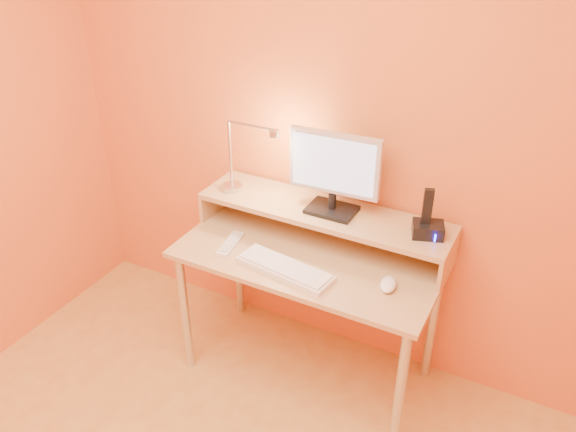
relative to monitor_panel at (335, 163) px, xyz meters
The scene contains 25 objects.
wall_back 0.21m from the monitor_panel, 104.02° to the left, with size 3.00×0.04×2.50m, color orange.
desk_leg_fl 1.05m from the monitor_panel, 145.20° to the right, with size 0.04×0.04×0.69m, color silver.
desk_leg_fr 1.01m from the monitor_panel, 38.79° to the right, with size 0.04×0.04×0.69m, color silver.
desk_leg_bl 0.97m from the monitor_panel, behind, with size 0.04×0.04×0.69m, color silver.
desk_leg_br 0.93m from the monitor_panel, 10.01° to the left, with size 0.04×0.04×0.69m, color silver.
desk_lower 0.44m from the monitor_panel, 104.02° to the right, with size 1.20×0.60×0.03m, color tan.
shelf_riser_left 0.71m from the monitor_panel, behind, with size 0.02×0.30×0.14m, color tan.
shelf_riser_right 0.64m from the monitor_panel, ahead, with size 0.02×0.30×0.14m, color tan.
desk_shelf 0.25m from the monitor_panel, 165.95° to the right, with size 1.20×0.30×0.03m, color tan.
monitor_foot 0.23m from the monitor_panel, 90.00° to the right, with size 0.22×0.16×0.02m, color black.
monitor_neck 0.19m from the monitor_panel, 90.00° to the right, with size 0.04×0.04×0.07m, color black.
monitor_panel is the anchor object (origin of this frame).
monitor_back 0.02m from the monitor_panel, 90.00° to the left, with size 0.37×0.01×0.24m, color black.
monitor_screen 0.02m from the monitor_panel, 90.00° to the right, with size 0.38×0.00×0.25m, color #B6CEF3.
lamp_base 0.57m from the monitor_panel, behind, with size 0.10×0.10×0.03m, color silver.
lamp_post 0.52m from the monitor_panel, behind, with size 0.01×0.01×0.33m, color silver.
lamp_arm 0.42m from the monitor_panel, behind, with size 0.01×0.01×0.24m, color silver.
lamp_head 0.30m from the monitor_panel, behind, with size 0.04×0.04×0.03m, color silver.
lamp_bulb 0.29m from the monitor_panel, behind, with size 0.03×0.03×0.00m, color #FFEAC6.
phone_dock 0.49m from the monitor_panel, ahead, with size 0.13×0.10×0.06m, color black.
phone_handset 0.44m from the monitor_panel, ahead, with size 0.04×0.03×0.16m, color black.
phone_led 0.54m from the monitor_panel, ahead, with size 0.01×0.00×0.04m, color #1417F2.
keyboard 0.51m from the monitor_panel, 103.14° to the right, with size 0.44×0.14×0.02m, color white.
mouse 0.57m from the monitor_panel, 32.59° to the right, with size 0.07×0.12×0.04m, color white.
remote_control 0.61m from the monitor_panel, 146.00° to the right, with size 0.05×0.20×0.02m, color white.
Camera 1 is at (0.93, -0.80, 2.21)m, focal length 36.26 mm.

